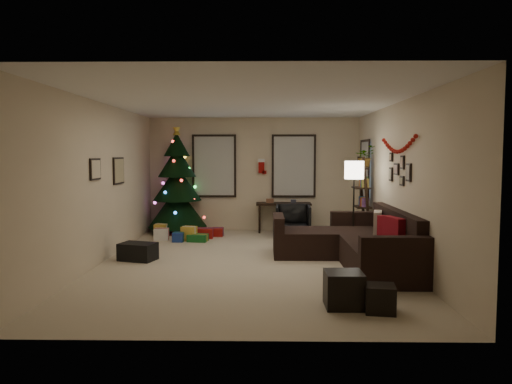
# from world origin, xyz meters

# --- Properties ---
(floor) EXTENTS (7.00, 7.00, 0.00)m
(floor) POSITION_xyz_m (0.00, 0.00, 0.00)
(floor) COLOR #C8B697
(floor) RESTS_ON ground
(ceiling) EXTENTS (7.00, 7.00, 0.00)m
(ceiling) POSITION_xyz_m (0.00, 0.00, 2.70)
(ceiling) COLOR white
(ceiling) RESTS_ON floor
(wall_back) EXTENTS (5.00, 0.00, 5.00)m
(wall_back) POSITION_xyz_m (0.00, 3.50, 1.35)
(wall_back) COLOR beige
(wall_back) RESTS_ON floor
(wall_front) EXTENTS (5.00, 0.00, 5.00)m
(wall_front) POSITION_xyz_m (0.00, -3.50, 1.35)
(wall_front) COLOR beige
(wall_front) RESTS_ON floor
(wall_left) EXTENTS (0.00, 7.00, 7.00)m
(wall_left) POSITION_xyz_m (-2.50, 0.00, 1.35)
(wall_left) COLOR beige
(wall_left) RESTS_ON floor
(wall_right) EXTENTS (0.00, 7.00, 7.00)m
(wall_right) POSITION_xyz_m (2.50, 0.00, 1.35)
(wall_right) COLOR beige
(wall_right) RESTS_ON floor
(window_back_left) EXTENTS (1.05, 0.06, 1.50)m
(window_back_left) POSITION_xyz_m (-0.95, 3.47, 1.55)
(window_back_left) COLOR #728CB2
(window_back_left) RESTS_ON wall_back
(window_back_right) EXTENTS (1.05, 0.06, 1.50)m
(window_back_right) POSITION_xyz_m (0.95, 3.47, 1.55)
(window_back_right) COLOR #728CB2
(window_back_right) RESTS_ON wall_back
(window_right_wall) EXTENTS (0.06, 0.90, 1.30)m
(window_right_wall) POSITION_xyz_m (2.47, 2.55, 1.50)
(window_right_wall) COLOR #728CB2
(window_right_wall) RESTS_ON wall_right
(christmas_tree) EXTENTS (1.37, 1.37, 2.54)m
(christmas_tree) POSITION_xyz_m (-1.79, 3.16, 1.05)
(christmas_tree) COLOR black
(christmas_tree) RESTS_ON floor
(presents) EXTENTS (1.50, 1.01, 0.30)m
(presents) POSITION_xyz_m (-1.41, 2.23, 0.12)
(presents) COLOR maroon
(presents) RESTS_ON floor
(sofa) EXTENTS (2.11, 3.04, 0.92)m
(sofa) POSITION_xyz_m (1.81, -0.03, 0.30)
(sofa) COLOR black
(sofa) RESTS_ON floor
(pillow_red_a) EXTENTS (0.25, 0.50, 0.48)m
(pillow_red_a) POSITION_xyz_m (2.21, -0.82, 0.64)
(pillow_red_a) COLOR maroon
(pillow_red_a) RESTS_ON sofa
(pillow_red_b) EXTENTS (0.24, 0.41, 0.40)m
(pillow_red_b) POSITION_xyz_m (2.21, -0.41, 0.64)
(pillow_red_b) COLOR maroon
(pillow_red_b) RESTS_ON sofa
(pillow_cream) EXTENTS (0.23, 0.46, 0.44)m
(pillow_cream) POSITION_xyz_m (2.21, 0.22, 0.63)
(pillow_cream) COLOR beige
(pillow_cream) RESTS_ON sofa
(ottoman_near) EXTENTS (0.45, 0.45, 0.43)m
(ottoman_near) POSITION_xyz_m (1.20, -2.40, 0.21)
(ottoman_near) COLOR black
(ottoman_near) RESTS_ON floor
(ottoman_far) EXTENTS (0.38, 0.38, 0.32)m
(ottoman_far) POSITION_xyz_m (1.59, -2.60, 0.16)
(ottoman_far) COLOR black
(ottoman_far) RESTS_ON floor
(desk) EXTENTS (1.28, 0.46, 0.69)m
(desk) POSITION_xyz_m (0.70, 3.22, 0.61)
(desk) COLOR black
(desk) RESTS_ON floor
(desk_chair) EXTENTS (0.72, 0.68, 0.72)m
(desk_chair) POSITION_xyz_m (0.89, 2.57, 0.36)
(desk_chair) COLOR black
(desk_chair) RESTS_ON floor
(bookshelf) EXTENTS (0.30, 0.53, 1.79)m
(bookshelf) POSITION_xyz_m (2.30, 1.89, 0.87)
(bookshelf) COLOR black
(bookshelf) RESTS_ON floor
(potted_plant) EXTENTS (0.69, 0.68, 0.58)m
(potted_plant) POSITION_xyz_m (2.30, 1.82, 1.85)
(potted_plant) COLOR #4C4C4C
(potted_plant) RESTS_ON bookshelf
(floor_lamp) EXTENTS (0.36, 0.36, 1.70)m
(floor_lamp) POSITION_xyz_m (1.95, 1.08, 1.42)
(floor_lamp) COLOR black
(floor_lamp) RESTS_ON floor
(art_map) EXTENTS (0.04, 0.60, 0.50)m
(art_map) POSITION_xyz_m (-2.48, 0.90, 1.52)
(art_map) COLOR black
(art_map) RESTS_ON wall_left
(art_abstract) EXTENTS (0.04, 0.45, 0.35)m
(art_abstract) POSITION_xyz_m (-2.48, -0.35, 1.59)
(art_abstract) COLOR black
(art_abstract) RESTS_ON wall_left
(gallery) EXTENTS (0.03, 1.25, 0.54)m
(gallery) POSITION_xyz_m (2.48, -0.07, 1.57)
(gallery) COLOR black
(gallery) RESTS_ON wall_right
(garland) EXTENTS (0.08, 1.90, 0.30)m
(garland) POSITION_xyz_m (2.45, -0.05, 1.99)
(garland) COLOR #A5140C
(garland) RESTS_ON wall_right
(stocking_left) EXTENTS (0.20, 0.05, 0.36)m
(stocking_left) POSITION_xyz_m (-0.14, 3.59, 1.45)
(stocking_left) COLOR #990F0C
(stocking_left) RESTS_ON wall_back
(stocking_right) EXTENTS (0.20, 0.05, 0.36)m
(stocking_right) POSITION_xyz_m (0.19, 3.39, 1.55)
(stocking_right) COLOR #990F0C
(stocking_right) RESTS_ON wall_back
(storage_bin) EXTENTS (0.69, 0.56, 0.30)m
(storage_bin) POSITION_xyz_m (-1.94, 0.12, 0.15)
(storage_bin) COLOR black
(storage_bin) RESTS_ON floor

